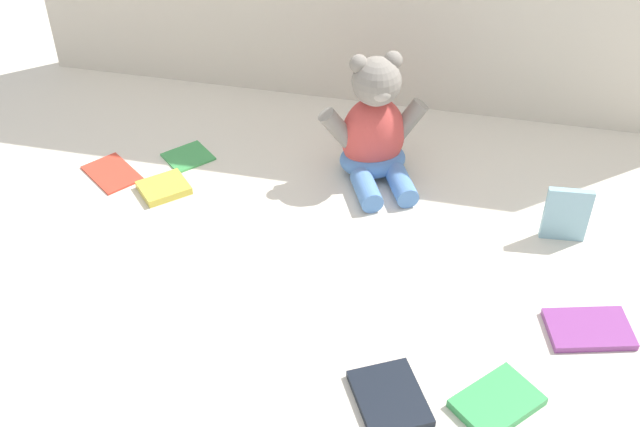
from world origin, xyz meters
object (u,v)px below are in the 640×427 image
object	(u,v)px
teddy_bear	(375,132)
book_case_2	(188,156)
book_case_4	(390,398)
book_case_0	(566,215)
book_case_6	(497,402)
book_case_1	(164,188)
book_case_3	(589,329)
book_case_5	(112,172)

from	to	relation	value
teddy_bear	book_case_2	world-z (taller)	teddy_bear
book_case_4	book_case_0	bearing A→B (deg)	31.51
book_case_0	book_case_6	bearing A→B (deg)	-108.33
book_case_0	book_case_1	world-z (taller)	book_case_0
book_case_1	book_case_3	distance (m)	0.86
book_case_3	book_case_4	xyz separation A→B (m)	(-0.30, -0.21, 0.00)
book_case_4	book_case_6	xyz separation A→B (m)	(0.16, 0.03, 0.00)
book_case_5	book_case_6	bearing A→B (deg)	-79.80
book_case_3	book_case_6	size ratio (longest dim) A/B	1.08
book_case_4	book_case_3	bearing A→B (deg)	6.82
teddy_bear	book_case_0	distance (m)	0.41
teddy_bear	book_case_6	world-z (taller)	teddy_bear
book_case_0	book_case_6	world-z (taller)	book_case_0
book_case_4	book_case_6	bearing A→B (deg)	-18.79
book_case_2	book_case_6	world-z (taller)	book_case_6
teddy_bear	book_case_6	distance (m)	0.63
book_case_3	book_case_2	bearing A→B (deg)	53.27
teddy_bear	book_case_5	size ratio (longest dim) A/B	2.18
teddy_bear	book_case_4	world-z (taller)	teddy_bear
book_case_2	book_case_1	bearing A→B (deg)	-51.24
teddy_bear	book_case_5	world-z (taller)	teddy_bear
teddy_bear	book_case_3	world-z (taller)	teddy_bear
book_case_0	book_case_3	distance (m)	0.24
book_case_4	book_case_6	size ratio (longest dim) A/B	1.00
book_case_0	book_case_2	size ratio (longest dim) A/B	1.24
book_case_5	book_case_2	bearing A→B (deg)	-18.30
book_case_1	book_case_4	size ratio (longest dim) A/B	0.74
book_case_2	book_case_5	size ratio (longest dim) A/B	0.74
book_case_1	book_case_3	xyz separation A→B (m)	(0.83, -0.21, -0.00)
book_case_6	book_case_1	bearing A→B (deg)	-167.89
book_case_5	book_case_6	world-z (taller)	book_case_6
book_case_4	book_case_2	bearing A→B (deg)	105.58
teddy_bear	book_case_0	xyz separation A→B (m)	(0.38, -0.13, -0.04)
teddy_bear	book_case_0	world-z (taller)	teddy_bear
teddy_bear	book_case_2	size ratio (longest dim) A/B	2.94
book_case_3	book_case_5	size ratio (longest dim) A/B	1.11
book_case_5	book_case_6	distance (m)	0.92
book_case_1	book_case_4	bearing A→B (deg)	-171.43
teddy_bear	book_case_6	xyz separation A→B (m)	(0.28, -0.55, -0.09)
teddy_bear	book_case_3	distance (m)	0.57
book_case_5	book_case_3	bearing A→B (deg)	-66.34
book_case_1	book_case_5	size ratio (longest dim) A/B	0.76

